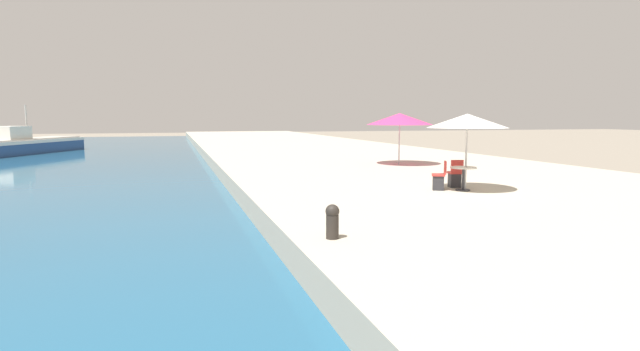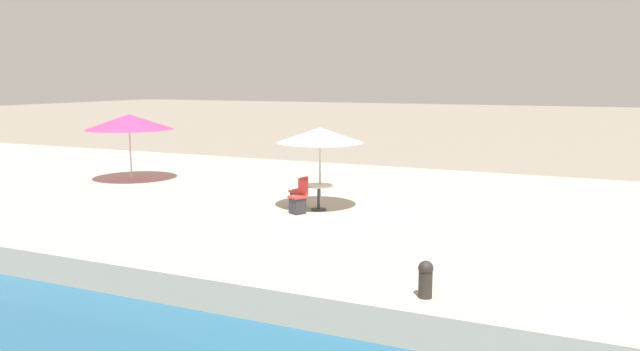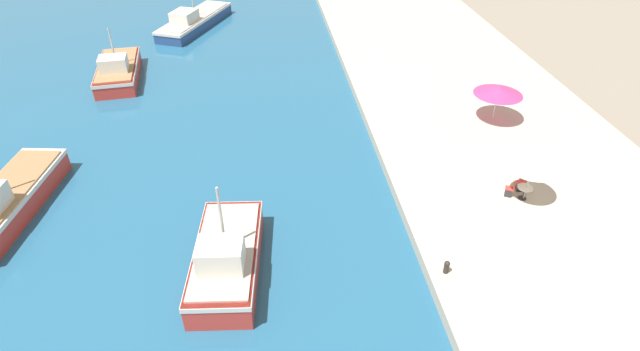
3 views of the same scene
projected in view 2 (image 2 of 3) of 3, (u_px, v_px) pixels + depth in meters
The scene contains 6 objects.
cafe_umbrella_pink at pixel (320, 135), 17.57m from camera, with size 2.45×2.45×2.37m.
cafe_umbrella_white at pixel (129, 122), 22.67m from camera, with size 3.16×3.16×2.46m.
cafe_table at pixel (319, 192), 17.76m from camera, with size 0.80×0.80×0.74m.
cafe_chair_left at pixel (298, 202), 17.35m from camera, with size 0.57×0.55×0.91m.
cafe_chair_right at pixel (299, 196), 18.21m from camera, with size 0.48×0.50×0.91m.
mooring_bollard at pixel (426, 278), 10.67m from camera, with size 0.26×0.26×0.65m.
Camera 2 is at (-9.32, 8.13, 4.40)m, focal length 35.00 mm.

